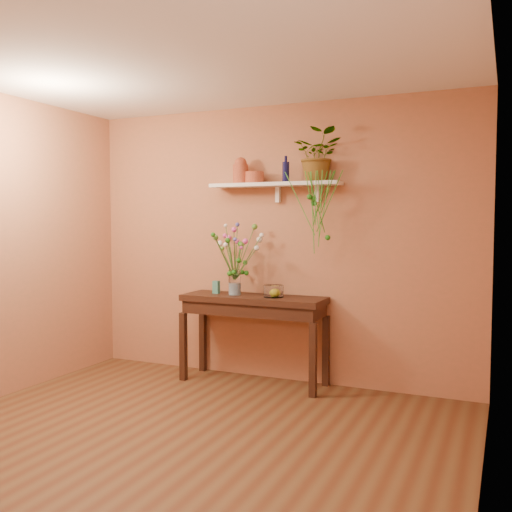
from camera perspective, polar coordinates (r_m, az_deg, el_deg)
The scene contains 13 objects.
room at distance 3.83m, azimuth -9.49°, elevation 0.17°, with size 4.04×4.04×2.70m.
sideboard at distance 5.49m, azimuth -0.26°, elevation -5.30°, with size 1.40×0.45×0.85m.
wall_shelf at distance 5.48m, azimuth 1.98°, elevation 7.14°, with size 1.30×0.24×0.19m.
terracotta_jug at distance 5.61m, azimuth -1.56°, elevation 8.54°, with size 0.20×0.20×0.26m.
terracotta_pot at distance 5.55m, azimuth -0.15°, elevation 7.90°, with size 0.18×0.18×0.11m, color #B95237.
blue_bottle at distance 5.42m, azimuth 3.01°, elevation 8.48°, with size 0.08×0.08×0.25m.
spider_plant at distance 5.38m, azimuth 6.31°, elevation 10.01°, with size 0.44×0.38×0.48m, color #216815.
plant_fronds at distance 5.20m, azimuth 6.15°, elevation 5.06°, with size 0.55×0.23×0.75m.
glass_vase at distance 5.53m, azimuth -2.15°, elevation -2.84°, with size 0.12×0.12×0.25m.
bouquet at distance 5.51m, azimuth -1.91°, elevation 0.90°, with size 0.52×0.49×0.56m.
glass_bowl at distance 5.38m, azimuth 1.77°, elevation -3.59°, with size 0.19×0.19×0.11m.
lemon at distance 5.36m, azimuth 1.88°, elevation -3.70°, with size 0.08×0.08×0.08m, color yellow.
carton at distance 5.65m, azimuth -4.02°, elevation -3.14°, with size 0.06×0.05×0.13m, color teal.
Camera 1 is at (2.12, -3.19, 1.57)m, focal length 39.81 mm.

